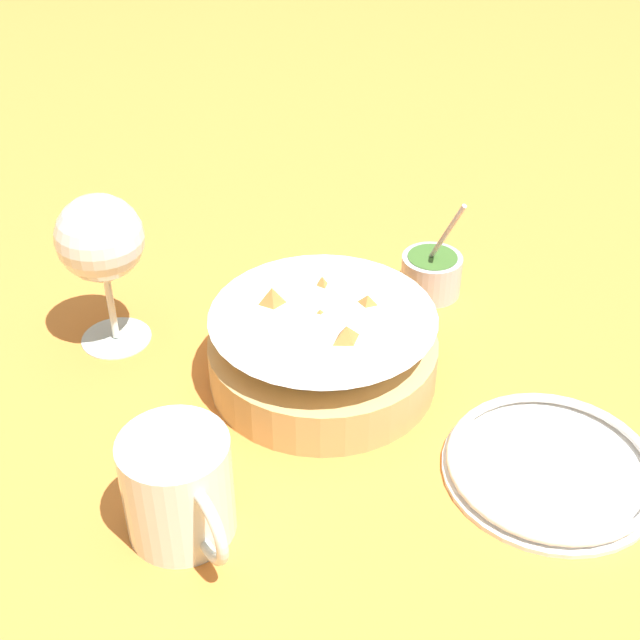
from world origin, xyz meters
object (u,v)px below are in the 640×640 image
object	(u,v)px
sauce_cup	(431,272)
side_plate	(551,466)
food_basket	(322,345)
wine_glass	(100,242)
beer_mug	(179,490)

from	to	relation	value
sauce_cup	side_plate	size ratio (longest dim) A/B	0.69
food_basket	wine_glass	world-z (taller)	wine_glass
sauce_cup	beer_mug	world-z (taller)	sauce_cup
side_plate	sauce_cup	bearing A→B (deg)	162.81
wine_glass	beer_mug	distance (m)	0.27
food_basket	sauce_cup	size ratio (longest dim) A/B	1.70
beer_mug	side_plate	xyz separation A→B (m)	(0.11, 0.28, -0.03)
sauce_cup	beer_mug	size ratio (longest dim) A/B	1.04
sauce_cup	wine_glass	distance (m)	0.34
food_basket	beer_mug	bearing A→B (deg)	-62.63
food_basket	beer_mug	world-z (taller)	food_basket
wine_glass	sauce_cup	bearing A→B (deg)	72.03
side_plate	wine_glass	bearing A→B (deg)	-147.49
food_basket	side_plate	distance (m)	0.23
wine_glass	food_basket	bearing A→B (deg)	41.93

